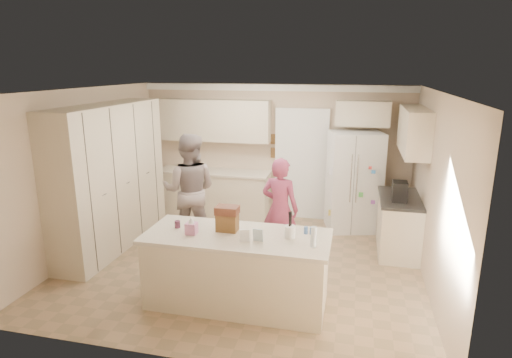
% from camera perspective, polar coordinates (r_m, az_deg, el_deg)
% --- Properties ---
extents(floor, '(5.20, 4.60, 0.02)m').
position_cam_1_polar(floor, '(6.68, -1.55, -11.22)').
color(floor, '#957756').
rests_on(floor, ground).
extents(ceiling, '(5.20, 4.60, 0.02)m').
position_cam_1_polar(ceiling, '(6.01, -1.73, 11.84)').
color(ceiling, white).
rests_on(ceiling, wall_back).
extents(wall_back, '(5.20, 0.02, 2.60)m').
position_cam_1_polar(wall_back, '(8.41, 2.40, 3.69)').
color(wall_back, beige).
rests_on(wall_back, ground).
extents(wall_front, '(5.20, 0.02, 2.60)m').
position_cam_1_polar(wall_front, '(4.15, -9.92, -8.42)').
color(wall_front, beige).
rests_on(wall_front, ground).
extents(wall_left, '(0.02, 4.60, 2.60)m').
position_cam_1_polar(wall_left, '(7.32, -21.80, 0.94)').
color(wall_left, beige).
rests_on(wall_left, ground).
extents(wall_right, '(0.02, 4.60, 2.60)m').
position_cam_1_polar(wall_right, '(6.12, 22.74, -1.74)').
color(wall_right, beige).
rests_on(wall_right, ground).
extents(crown_back, '(5.20, 0.08, 0.12)m').
position_cam_1_polar(crown_back, '(8.22, 2.43, 12.07)').
color(crown_back, white).
rests_on(crown_back, wall_back).
extents(pantry_bank, '(0.60, 2.60, 2.35)m').
position_cam_1_polar(pantry_bank, '(7.34, -18.84, 0.24)').
color(pantry_bank, beige).
rests_on(pantry_bank, floor).
extents(back_base_cab, '(2.20, 0.60, 0.88)m').
position_cam_1_polar(back_base_cab, '(8.62, -5.59, -1.99)').
color(back_base_cab, beige).
rests_on(back_base_cab, floor).
extents(back_countertop, '(2.24, 0.63, 0.04)m').
position_cam_1_polar(back_countertop, '(8.49, -5.69, 0.96)').
color(back_countertop, beige).
rests_on(back_countertop, back_base_cab).
extents(back_upper_cab, '(2.20, 0.35, 0.80)m').
position_cam_1_polar(back_upper_cab, '(8.43, -5.56, 7.79)').
color(back_upper_cab, beige).
rests_on(back_upper_cab, wall_back).
extents(doorway_opening, '(0.90, 0.06, 2.10)m').
position_cam_1_polar(doorway_opening, '(8.35, 6.05, 1.79)').
color(doorway_opening, black).
rests_on(doorway_opening, floor).
extents(doorway_casing, '(1.02, 0.03, 2.22)m').
position_cam_1_polar(doorway_casing, '(8.32, 6.02, 1.73)').
color(doorway_casing, white).
rests_on(doorway_casing, floor).
extents(wall_frame_upper, '(0.15, 0.02, 0.20)m').
position_cam_1_polar(wall_frame_upper, '(8.33, 2.50, 5.32)').
color(wall_frame_upper, brown).
rests_on(wall_frame_upper, wall_back).
extents(wall_frame_lower, '(0.15, 0.02, 0.20)m').
position_cam_1_polar(wall_frame_lower, '(8.38, 2.48, 3.50)').
color(wall_frame_lower, brown).
rests_on(wall_frame_lower, wall_back).
extents(refrigerator, '(1.05, 0.90, 1.80)m').
position_cam_1_polar(refrigerator, '(7.93, 12.91, -0.34)').
color(refrigerator, white).
rests_on(refrigerator, floor).
extents(fridge_seam, '(0.02, 0.02, 1.78)m').
position_cam_1_polar(fridge_seam, '(7.58, 12.87, -1.03)').
color(fridge_seam, gray).
rests_on(fridge_seam, refrigerator).
extents(fridge_dispenser, '(0.22, 0.03, 0.35)m').
position_cam_1_polar(fridge_dispenser, '(7.51, 11.30, 0.89)').
color(fridge_dispenser, black).
rests_on(fridge_dispenser, refrigerator).
extents(fridge_handle_l, '(0.02, 0.02, 0.85)m').
position_cam_1_polar(fridge_handle_l, '(7.53, 12.55, 0.06)').
color(fridge_handle_l, silver).
rests_on(fridge_handle_l, refrigerator).
extents(fridge_handle_r, '(0.02, 0.02, 0.85)m').
position_cam_1_polar(fridge_handle_r, '(7.53, 13.31, 0.02)').
color(fridge_handle_r, silver).
rests_on(fridge_handle_r, refrigerator).
extents(over_fridge_cab, '(0.95, 0.35, 0.45)m').
position_cam_1_polar(over_fridge_cab, '(7.97, 14.06, 8.46)').
color(over_fridge_cab, beige).
rests_on(over_fridge_cab, wall_back).
extents(right_base_cab, '(0.60, 1.20, 0.88)m').
position_cam_1_polar(right_base_cab, '(7.28, 18.44, -5.92)').
color(right_base_cab, beige).
rests_on(right_base_cab, floor).
extents(right_countertop, '(0.63, 1.24, 0.04)m').
position_cam_1_polar(right_countertop, '(7.13, 18.66, -2.45)').
color(right_countertop, '#2D2B28').
rests_on(right_countertop, right_base_cab).
extents(right_upper_cab, '(0.35, 1.50, 0.70)m').
position_cam_1_polar(right_upper_cab, '(7.12, 20.31, 6.06)').
color(right_upper_cab, beige).
rests_on(right_upper_cab, wall_right).
extents(coffee_maker, '(0.22, 0.28, 0.30)m').
position_cam_1_polar(coffee_maker, '(6.89, 18.59, -1.56)').
color(coffee_maker, black).
rests_on(coffee_maker, right_countertop).
extents(island_base, '(2.20, 0.90, 0.88)m').
position_cam_1_polar(island_base, '(5.48, -2.51, -12.10)').
color(island_base, beige).
rests_on(island_base, floor).
extents(island_top, '(2.28, 0.96, 0.05)m').
position_cam_1_polar(island_top, '(5.29, -2.57, -7.66)').
color(island_top, beige).
rests_on(island_top, island_base).
extents(utensil_crock, '(0.13, 0.13, 0.15)m').
position_cam_1_polar(utensil_crock, '(5.17, 4.57, -7.04)').
color(utensil_crock, white).
rests_on(utensil_crock, island_top).
extents(tissue_box, '(0.13, 0.13, 0.14)m').
position_cam_1_polar(tissue_box, '(5.34, -8.60, -6.52)').
color(tissue_box, '#C0709E').
rests_on(tissue_box, island_top).
extents(tissue_plume, '(0.08, 0.08, 0.08)m').
position_cam_1_polar(tissue_plume, '(5.30, -8.65, -5.41)').
color(tissue_plume, white).
rests_on(tissue_plume, tissue_box).
extents(dollhouse_body, '(0.26, 0.18, 0.22)m').
position_cam_1_polar(dollhouse_body, '(5.37, -3.84, -5.78)').
color(dollhouse_body, brown).
rests_on(dollhouse_body, island_top).
extents(dollhouse_roof, '(0.28, 0.20, 0.10)m').
position_cam_1_polar(dollhouse_roof, '(5.32, -3.87, -4.16)').
color(dollhouse_roof, '#592D1E').
rests_on(dollhouse_roof, dollhouse_body).
extents(jam_jar, '(0.07, 0.07, 0.09)m').
position_cam_1_polar(jam_jar, '(5.57, -10.43, -5.96)').
color(jam_jar, '#59263F').
rests_on(jam_jar, island_top).
extents(greeting_card_a, '(0.12, 0.06, 0.16)m').
position_cam_1_polar(greeting_card_a, '(5.04, -1.55, -7.55)').
color(greeting_card_a, white).
rests_on(greeting_card_a, island_top).
extents(greeting_card_b, '(0.12, 0.05, 0.16)m').
position_cam_1_polar(greeting_card_b, '(5.05, 0.26, -7.49)').
color(greeting_card_b, silver).
rests_on(greeting_card_b, island_top).
extents(water_bottle, '(0.07, 0.07, 0.24)m').
position_cam_1_polar(water_bottle, '(4.94, 7.70, -7.65)').
color(water_bottle, silver).
rests_on(water_bottle, island_top).
extents(shaker_salt, '(0.05, 0.05, 0.09)m').
position_cam_1_polar(shaker_salt, '(5.32, 6.67, -6.81)').
color(shaker_salt, '#41639C').
rests_on(shaker_salt, island_top).
extents(shaker_pepper, '(0.05, 0.05, 0.09)m').
position_cam_1_polar(shaker_pepper, '(5.31, 7.43, -6.86)').
color(shaker_pepper, '#41639C').
rests_on(shaker_pepper, island_top).
extents(teen_boy, '(1.02, 0.85, 1.89)m').
position_cam_1_polar(teen_boy, '(7.12, -8.86, -1.50)').
color(teen_boy, gray).
rests_on(teen_boy, floor).
extents(teen_girl, '(0.65, 0.49, 1.61)m').
position_cam_1_polar(teen_girl, '(6.57, 3.21, -4.01)').
color(teen_girl, '#AD3866').
rests_on(teen_girl, floor).
extents(fridge_magnets, '(0.76, 0.02, 1.44)m').
position_cam_1_polar(fridge_magnets, '(7.58, 12.87, -1.04)').
color(fridge_magnets, tan).
rests_on(fridge_magnets, refrigerator).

